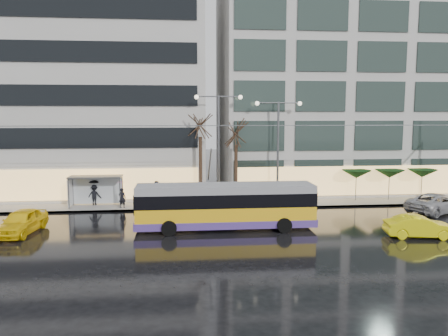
{
  "coord_description": "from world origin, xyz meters",
  "views": [
    {
      "loc": [
        -1.03,
        -25.16,
        7.59
      ],
      "look_at": [
        1.89,
        5.0,
        3.87
      ],
      "focal_mm": 35.0,
      "sensor_mm": 36.0,
      "label": 1
    }
  ],
  "objects": [
    {
      "name": "ground",
      "position": [
        0.0,
        0.0,
        0.0
      ],
      "size": [
        140.0,
        140.0,
        0.0
      ],
      "primitive_type": "plane",
      "color": "black",
      "rests_on": "ground"
    },
    {
      "name": "sidewalk",
      "position": [
        2.0,
        14.0,
        0.07
      ],
      "size": [
        80.0,
        10.0,
        0.15
      ],
      "primitive_type": "cube",
      "color": "gray",
      "rests_on": "ground"
    },
    {
      "name": "kerb",
      "position": [
        2.0,
        9.05,
        0.07
      ],
      "size": [
        80.0,
        0.1,
        0.15
      ],
      "primitive_type": "cube",
      "color": "slate",
      "rests_on": "ground"
    },
    {
      "name": "building_left",
      "position": [
        -16.0,
        19.0,
        11.15
      ],
      "size": [
        34.0,
        14.0,
        22.0
      ],
      "primitive_type": "cube",
      "color": "#ADABA6",
      "rests_on": "sidewalk"
    },
    {
      "name": "building_right",
      "position": [
        19.0,
        19.0,
        12.65
      ],
      "size": [
        32.0,
        14.0,
        25.0
      ],
      "primitive_type": "cube",
      "color": "#ADABA6",
      "rests_on": "sidewalk"
    },
    {
      "name": "trolleybus",
      "position": [
        1.79,
        3.01,
        1.48
      ],
      "size": [
        11.78,
        4.6,
        5.46
      ],
      "color": "#EBAF14",
      "rests_on": "ground"
    },
    {
      "name": "catenary",
      "position": [
        1.0,
        7.94,
        4.25
      ],
      "size": [
        42.24,
        5.12,
        7.0
      ],
      "color": "#595B60",
      "rests_on": "ground"
    },
    {
      "name": "bus_shelter",
      "position": [
        -8.38,
        10.69,
        1.96
      ],
      "size": [
        4.2,
        1.6,
        2.51
      ],
      "color": "#595B60",
      "rests_on": "sidewalk"
    },
    {
      "name": "street_lamp_near",
      "position": [
        2.0,
        10.8,
        5.99
      ],
      "size": [
        3.96,
        0.36,
        9.03
      ],
      "color": "#595B60",
      "rests_on": "sidewalk"
    },
    {
      "name": "street_lamp_far",
      "position": [
        7.0,
        10.8,
        5.71
      ],
      "size": [
        3.96,
        0.36,
        8.53
      ],
      "color": "#595B60",
      "rests_on": "sidewalk"
    },
    {
      "name": "tree_a",
      "position": [
        0.5,
        11.0,
        7.09
      ],
      "size": [
        3.2,
        3.2,
        8.4
      ],
      "color": "black",
      "rests_on": "sidewalk"
    },
    {
      "name": "tree_b",
      "position": [
        3.5,
        11.2,
        6.4
      ],
      "size": [
        3.2,
        3.2,
        7.7
      ],
      "color": "black",
      "rests_on": "sidewalk"
    },
    {
      "name": "parasol_a",
      "position": [
        14.0,
        11.0,
        2.45
      ],
      "size": [
        2.5,
        2.5,
        2.65
      ],
      "color": "#595B60",
      "rests_on": "sidewalk"
    },
    {
      "name": "parasol_b",
      "position": [
        17.0,
        11.0,
        2.45
      ],
      "size": [
        2.5,
        2.5,
        2.65
      ],
      "color": "#595B60",
      "rests_on": "sidewalk"
    },
    {
      "name": "parasol_c",
      "position": [
        20.0,
        11.0,
        2.45
      ],
      "size": [
        2.5,
        2.5,
        2.65
      ],
      "color": "#595B60",
      "rests_on": "sidewalk"
    },
    {
      "name": "taxi_a",
      "position": [
        -11.3,
        3.19,
        0.78
      ],
      "size": [
        2.45,
        4.81,
        1.57
      ],
      "primitive_type": "imported",
      "rotation": [
        0.0,
        0.0,
        -0.13
      ],
      "color": "yellow",
      "rests_on": "ground"
    },
    {
      "name": "taxi_b",
      "position": [
        13.58,
        -0.06,
        0.68
      ],
      "size": [
        4.33,
        2.1,
        1.37
      ],
      "primitive_type": "imported",
      "rotation": [
        0.0,
        0.0,
        1.41
      ],
      "color": "#F9ED0D",
      "rests_on": "ground"
    },
    {
      "name": "sedan_silver",
      "position": [
        18.73,
        6.39,
        0.76
      ],
      "size": [
        6.03,
        4.62,
        1.52
      ],
      "primitive_type": "imported",
      "rotation": [
        0.0,
        0.0,
        2.01
      ],
      "color": "#A7A7AB",
      "rests_on": "ground"
    },
    {
      "name": "pedestrian_a",
      "position": [
        -5.84,
        9.81,
        1.61
      ],
      "size": [
        1.15,
        1.17,
        2.19
      ],
      "color": "black",
      "rests_on": "sidewalk"
    },
    {
      "name": "pedestrian_b",
      "position": [
        -3.24,
        11.25,
        1.11
      ],
      "size": [
        0.95,
        0.76,
        1.92
      ],
      "color": "black",
      "rests_on": "sidewalk"
    },
    {
      "name": "pedestrian_c",
      "position": [
        -8.27,
        11.14,
        1.26
      ],
      "size": [
        1.14,
        0.89,
        2.11
      ],
      "color": "black",
      "rests_on": "sidewalk"
    }
  ]
}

